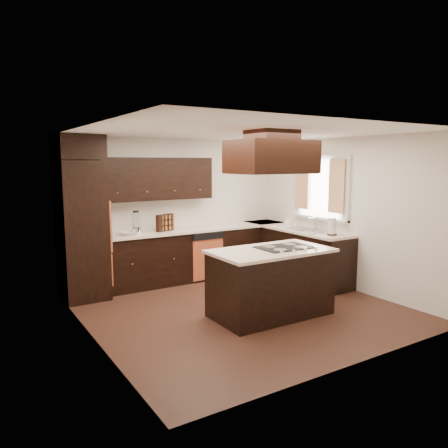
{
  "coord_description": "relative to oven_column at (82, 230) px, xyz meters",
  "views": [
    {
      "loc": [
        -3.42,
        -5.03,
        2.1
      ],
      "look_at": [
        0.1,
        0.6,
        1.15
      ],
      "focal_mm": 35.0,
      "sensor_mm": 36.0,
      "label": 1
    }
  ],
  "objects": [
    {
      "name": "floor",
      "position": [
        1.78,
        -1.71,
        -1.07
      ],
      "size": [
        4.2,
        4.2,
        0.02
      ],
      "primitive_type": "cube",
      "color": "#502C1F",
      "rests_on": "ground"
    },
    {
      "name": "ceiling",
      "position": [
        1.78,
        -1.71,
        1.45
      ],
      "size": [
        4.2,
        4.2,
        0.02
      ],
      "primitive_type": "cube",
      "color": "white",
      "rests_on": "ground"
    },
    {
      "name": "wall_back",
      "position": [
        1.78,
        0.4,
        0.19
      ],
      "size": [
        4.2,
        0.02,
        2.5
      ],
      "primitive_type": "cube",
      "color": "silver",
      "rests_on": "ground"
    },
    {
      "name": "wall_front",
      "position": [
        1.78,
        -3.81,
        0.19
      ],
      "size": [
        4.2,
        0.02,
        2.5
      ],
      "primitive_type": "cube",
      "color": "silver",
      "rests_on": "ground"
    },
    {
      "name": "wall_left",
      "position": [
        -0.33,
        -1.71,
        0.19
      ],
      "size": [
        0.02,
        4.2,
        2.5
      ],
      "primitive_type": "cube",
      "color": "silver",
      "rests_on": "ground"
    },
    {
      "name": "wall_right",
      "position": [
        3.88,
        -1.71,
        0.19
      ],
      "size": [
        0.02,
        4.2,
        2.5
      ],
      "primitive_type": "cube",
      "color": "silver",
      "rests_on": "ground"
    },
    {
      "name": "oven_column",
      "position": [
        0.0,
        0.0,
        0.0
      ],
      "size": [
        0.65,
        0.75,
        2.12
      ],
      "primitive_type": "cube",
      "color": "black",
      "rests_on": "floor"
    },
    {
      "name": "wall_oven_face",
      "position": [
        0.35,
        0.0,
        0.06
      ],
      "size": [
        0.05,
        0.62,
        0.78
      ],
      "primitive_type": "cube",
      "color": "#CF5C34",
      "rests_on": "oven_column"
    },
    {
      "name": "base_cabinets_back",
      "position": [
        1.81,
        0.09,
        -0.62
      ],
      "size": [
        2.93,
        0.6,
        0.88
      ],
      "primitive_type": "cube",
      "color": "black",
      "rests_on": "floor"
    },
    {
      "name": "base_cabinets_right",
      "position": [
        3.58,
        -0.8,
        -0.62
      ],
      "size": [
        0.6,
        2.4,
        0.88
      ],
      "primitive_type": "cube",
      "color": "black",
      "rests_on": "floor"
    },
    {
      "name": "countertop_back",
      "position": [
        1.81,
        0.08,
        -0.16
      ],
      "size": [
        2.93,
        0.63,
        0.04
      ],
      "primitive_type": "cube",
      "color": "beige",
      "rests_on": "base_cabinets_back"
    },
    {
      "name": "countertop_right",
      "position": [
        3.56,
        -0.8,
        -0.16
      ],
      "size": [
        0.63,
        2.4,
        0.04
      ],
      "primitive_type": "cube",
      "color": "beige",
      "rests_on": "base_cabinets_right"
    },
    {
      "name": "upper_cabinets",
      "position": [
        1.34,
        0.23,
        0.75
      ],
      "size": [
        2.0,
        0.34,
        0.72
      ],
      "primitive_type": "cube",
      "color": "black",
      "rests_on": "wall_back"
    },
    {
      "name": "dishwasher_front",
      "position": [
        2.1,
        -0.2,
        -0.66
      ],
      "size": [
        0.6,
        0.05,
        0.72
      ],
      "primitive_type": "cube",
      "color": "#CF5C34",
      "rests_on": "floor"
    },
    {
      "name": "window_frame",
      "position": [
        3.85,
        -1.16,
        0.59
      ],
      "size": [
        0.06,
        1.32,
        1.12
      ],
      "primitive_type": "cube",
      "color": "silver",
      "rests_on": "wall_right"
    },
    {
      "name": "window_pane",
      "position": [
        3.87,
        -1.16,
        0.59
      ],
      "size": [
        0.0,
        1.2,
        1.0
      ],
      "primitive_type": "cube",
      "color": "white",
      "rests_on": "wall_right"
    },
    {
      "name": "curtain_left",
      "position": [
        3.79,
        -1.57,
        0.64
      ],
      "size": [
        0.02,
        0.34,
        0.9
      ],
      "primitive_type": "cube",
      "color": "beige",
      "rests_on": "wall_right"
    },
    {
      "name": "curtain_right",
      "position": [
        3.79,
        -0.74,
        0.64
      ],
      "size": [
        0.02,
        0.34,
        0.9
      ],
      "primitive_type": "cube",
      "color": "beige",
      "rests_on": "wall_right"
    },
    {
      "name": "sink_rim",
      "position": [
        3.58,
        -1.16,
        -0.14
      ],
      "size": [
        0.52,
        0.84,
        0.01
      ],
      "primitive_type": "cube",
      "color": "silver",
      "rests_on": "countertop_right"
    },
    {
      "name": "island",
      "position": [
        1.97,
        -2.15,
        -0.62
      ],
      "size": [
        1.59,
        0.87,
        0.88
      ],
      "primitive_type": "cube",
      "rotation": [
        0.0,
        0.0,
        -0.01
      ],
      "color": "black",
      "rests_on": "floor"
    },
    {
      "name": "island_top",
      "position": [
        1.97,
        -2.15,
        -0.16
      ],
      "size": [
        1.65,
        0.93,
        0.04
      ],
      "primitive_type": "cube",
      "rotation": [
        0.0,
        0.0,
        -0.01
      ],
      "color": "beige",
      "rests_on": "island"
    },
    {
      "name": "cooktop",
      "position": [
        2.21,
        -2.15,
        -0.13
      ],
      "size": [
        0.75,
        0.5,
        0.01
      ],
      "primitive_type": "cube",
      "rotation": [
        0.0,
        0.0,
        -0.01
      ],
      "color": "black",
      "rests_on": "island_top"
    },
    {
      "name": "range_hood",
      "position": [
        1.88,
        -2.25,
        1.1
      ],
      "size": [
        1.05,
        0.72,
        0.42
      ],
      "primitive_type": "cube",
      "color": "black",
      "rests_on": "ceiling"
    },
    {
      "name": "hood_duct",
      "position": [
        1.88,
        -2.25,
        1.38
      ],
      "size": [
        0.55,
        0.5,
        0.13
      ],
      "primitive_type": "cube",
      "color": "black",
      "rests_on": "ceiling"
    },
    {
      "name": "blender_base",
      "position": [
        0.89,
        0.05,
        -0.09
      ],
      "size": [
        0.15,
        0.15,
        0.1
      ],
      "primitive_type": "cylinder",
      "color": "silver",
      "rests_on": "countertop_back"
    },
    {
      "name": "blender_pitcher",
      "position": [
        0.89,
        0.05,
        0.09
      ],
      "size": [
        0.13,
        0.13,
        0.26
      ],
      "primitive_type": "cone",
      "color": "silver",
      "rests_on": "blender_base"
    },
    {
      "name": "spice_rack",
      "position": [
        1.42,
        0.08,
        0.0
      ],
      "size": [
        0.36,
        0.2,
        0.29
      ],
      "primitive_type": "cube",
      "rotation": [
        0.0,
        0.0,
        0.35
      ],
      "color": "black",
      "rests_on": "countertop_back"
    },
    {
      "name": "mixing_bowl",
      "position": [
        0.73,
        0.02,
        -0.11
      ],
      "size": [
        0.32,
        0.32,
        0.06
      ],
      "primitive_type": "imported",
      "rotation": [
        0.0,
        0.0,
        -0.37
      ],
      "color": "silver",
      "rests_on": "countertop_back"
    },
    {
      "name": "soap_bottle",
      "position": [
        3.58,
        -0.58,
        -0.05
      ],
      "size": [
        0.08,
        0.09,
        0.18
      ],
      "primitive_type": "imported",
      "rotation": [
        0.0,
        0.0,
        -0.03
      ],
      "color": "silver",
      "rests_on": "countertop_right"
    },
    {
      "name": "paper_towel",
      "position": [
        3.53,
        -1.75,
        -0.0
      ],
      "size": [
        0.14,
        0.14,
        0.28
      ],
      "primitive_type": "cylinder",
      "rotation": [
        0.0,
        0.0,
        -0.13
      ],
      "color": "silver",
      "rests_on": "countertop_right"
    }
  ]
}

